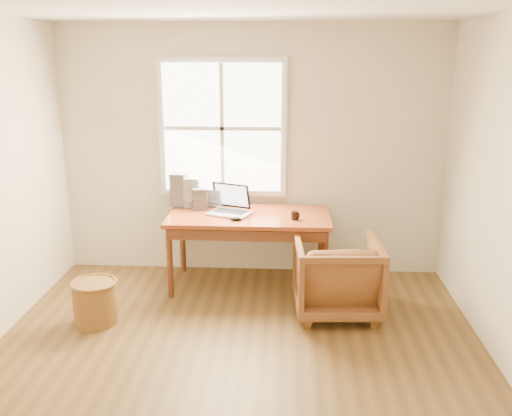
{
  "coord_description": "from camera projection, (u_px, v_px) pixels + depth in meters",
  "views": [
    {
      "loc": [
        0.38,
        -3.61,
        2.33
      ],
      "look_at": [
        0.08,
        1.65,
        0.86
      ],
      "focal_mm": 40.0,
      "sensor_mm": 36.0,
      "label": 1
    }
  ],
  "objects": [
    {
      "name": "cd_stack_a",
      "position": [
        192.0,
        192.0,
        5.89
      ],
      "size": [
        0.16,
        0.14,
        0.31
      ],
      "primitive_type": "cube",
      "rotation": [
        0.0,
        0.0,
        0.03
      ],
      "color": "#B1B4BD",
      "rests_on": "desk"
    },
    {
      "name": "room_shell",
      "position": [
        229.0,
        202.0,
        3.92
      ],
      "size": [
        4.04,
        4.54,
        2.64
      ],
      "color": "brown",
      "rests_on": "ground"
    },
    {
      "name": "mouse",
      "position": [
        236.0,
        219.0,
        5.45
      ],
      "size": [
        0.12,
        0.08,
        0.04
      ],
      "primitive_type": "ellipsoid",
      "rotation": [
        0.0,
        0.0,
        0.16
      ],
      "color": "black",
      "rests_on": "desk"
    },
    {
      "name": "wicker_stool",
      "position": [
        95.0,
        303.0,
        4.99
      ],
      "size": [
        0.43,
        0.43,
        0.38
      ],
      "primitive_type": "cylinder",
      "rotation": [
        0.0,
        0.0,
        0.16
      ],
      "color": "brown",
      "rests_on": "room_shell"
    },
    {
      "name": "cd_stack_d",
      "position": [
        217.0,
        198.0,
        5.91
      ],
      "size": [
        0.18,
        0.18,
        0.19
      ],
      "primitive_type": "cube",
      "rotation": [
        0.0,
        0.0,
        -0.39
      ],
      "color": "silver",
      "rests_on": "desk"
    },
    {
      "name": "armchair",
      "position": [
        337.0,
        277.0,
        5.14
      ],
      "size": [
        0.8,
        0.82,
        0.7
      ],
      "primitive_type": "imported",
      "rotation": [
        0.0,
        0.0,
        3.2
      ],
      "color": "brown",
      "rests_on": "room_shell"
    },
    {
      "name": "laptop",
      "position": [
        230.0,
        199.0,
        5.6
      ],
      "size": [
        0.57,
        0.58,
        0.32
      ],
      "primitive_type": null,
      "rotation": [
        0.0,
        0.0,
        -0.38
      ],
      "color": "#A4A6AB",
      "rests_on": "desk"
    },
    {
      "name": "desk",
      "position": [
        249.0,
        216.0,
        5.65
      ],
      "size": [
        1.6,
        0.8,
        0.04
      ],
      "primitive_type": "cube",
      "color": "brown",
      "rests_on": "room_shell"
    },
    {
      "name": "cd_stack_c",
      "position": [
        179.0,
        190.0,
        5.91
      ],
      "size": [
        0.17,
        0.15,
        0.35
      ],
      "primitive_type": "cube",
      "rotation": [
        0.0,
        0.0,
        -0.11
      ],
      "color": "gray",
      "rests_on": "desk"
    },
    {
      "name": "coffee_mug",
      "position": [
        295.0,
        215.0,
        5.47
      ],
      "size": [
        0.08,
        0.08,
        0.08
      ],
      "primitive_type": "cylinder",
      "rotation": [
        0.0,
        0.0,
        -0.19
      ],
      "color": "black",
      "rests_on": "desk"
    },
    {
      "name": "cd_stack_b",
      "position": [
        200.0,
        199.0,
        5.81
      ],
      "size": [
        0.17,
        0.16,
        0.22
      ],
      "primitive_type": "cube",
      "rotation": [
        0.0,
        0.0,
        0.29
      ],
      "color": "#27262B",
      "rests_on": "desk"
    }
  ]
}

